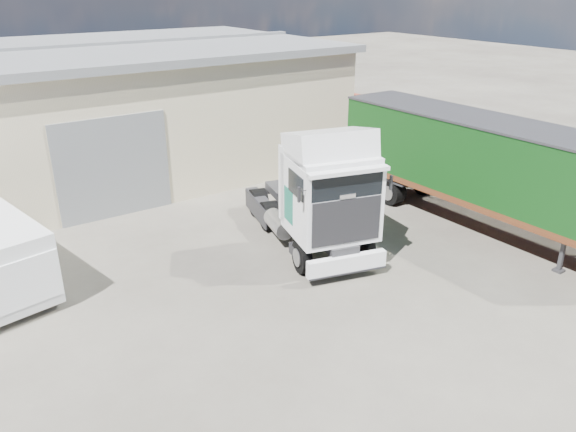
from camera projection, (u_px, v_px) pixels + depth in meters
ground at (338, 327)px, 13.79m from camera, size 120.00×120.00×0.00m
brick_boundary_wall at (458, 148)px, 23.87m from camera, size 0.35×26.00×2.50m
tractor_unit at (320, 199)px, 16.99m from camera, size 3.81×6.50×4.15m
box_trailer at (482, 162)px, 18.69m from camera, size 2.59×11.23×3.72m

